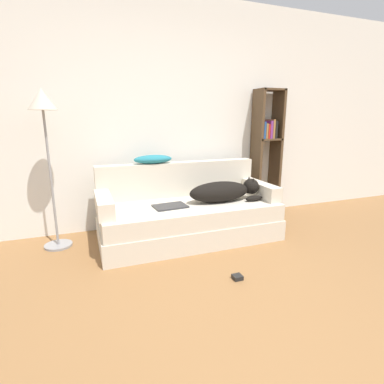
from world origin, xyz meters
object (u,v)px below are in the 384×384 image
at_px(couch, 189,221).
at_px(bookshelf, 267,146).
at_px(dog, 224,191).
at_px(power_adapter, 237,277).
at_px(laptop, 170,206).
at_px(throw_pillow, 153,159).
at_px(floor_lamp, 44,121).

xyz_separation_m(couch, bookshelf, (1.28, 0.47, 0.75)).
distance_m(couch, dog, 0.52).
relative_size(dog, power_adapter, 10.74).
xyz_separation_m(couch, power_adapter, (0.07, -0.98, -0.18)).
relative_size(laptop, bookshelf, 0.21).
bearing_deg(dog, laptop, -179.58).
bearing_deg(bookshelf, throw_pillow, -175.80).
bearing_deg(dog, couch, 171.52).
height_order(couch, laptop, laptop).
relative_size(laptop, floor_lamp, 0.23).
height_order(laptop, power_adapter, laptop).
xyz_separation_m(floor_lamp, power_adapter, (1.44, -1.25, -1.27)).
distance_m(floor_lamp, power_adapter, 2.29).
bearing_deg(bookshelf, couch, -159.78).
bearing_deg(floor_lamp, dog, -10.58).
bearing_deg(power_adapter, couch, 94.36).
height_order(dog, bookshelf, bookshelf).
bearing_deg(bookshelf, power_adapter, -129.74).
xyz_separation_m(couch, laptop, (-0.23, -0.06, 0.22)).
height_order(throw_pillow, power_adapter, throw_pillow).
bearing_deg(dog, floor_lamp, 169.42).
xyz_separation_m(laptop, power_adapter, (0.31, -0.92, -0.40)).
bearing_deg(floor_lamp, bookshelf, 4.36).
bearing_deg(floor_lamp, couch, -11.19).
distance_m(couch, floor_lamp, 1.77).
height_order(couch, throw_pillow, throw_pillow).
distance_m(throw_pillow, bookshelf, 1.59).
distance_m(laptop, power_adapter, 1.05).
bearing_deg(couch, bookshelf, 20.22).
xyz_separation_m(couch, throw_pillow, (-0.30, 0.36, 0.66)).
height_order(couch, floor_lamp, floor_lamp).
distance_m(couch, laptop, 0.32).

